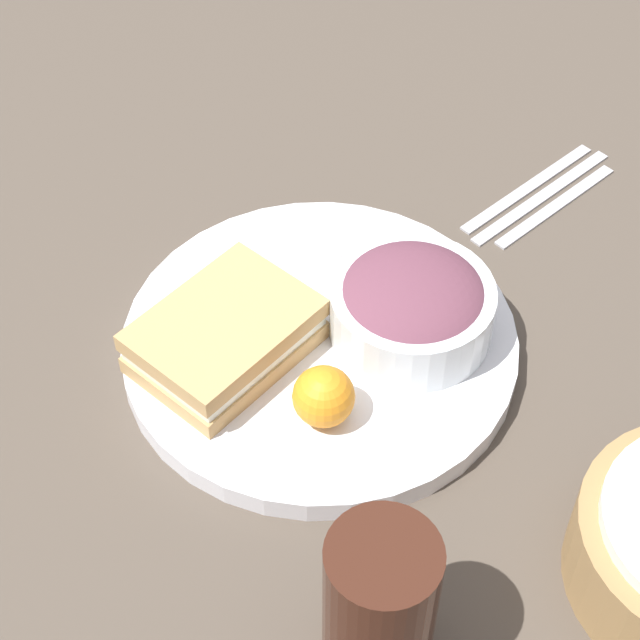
{
  "coord_description": "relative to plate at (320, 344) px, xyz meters",
  "views": [
    {
      "loc": [
        0.3,
        0.51,
        0.71
      ],
      "look_at": [
        0.0,
        0.0,
        0.04
      ],
      "focal_mm": 60.0,
      "sensor_mm": 36.0,
      "label": 1
    }
  ],
  "objects": [
    {
      "name": "plate",
      "position": [
        0.0,
        0.0,
        0.0
      ],
      "size": [
        0.34,
        0.34,
        0.02
      ],
      "primitive_type": "cylinder",
      "color": "silver",
      "rests_on": "ground_plane"
    },
    {
      "name": "ground_plane",
      "position": [
        0.0,
        0.0,
        -0.01
      ],
      "size": [
        4.0,
        4.0,
        0.0
      ],
      "primitive_type": "plane",
      "color": "#4C4238"
    },
    {
      "name": "dressing_cup",
      "position": [
        -0.08,
        -0.05,
        0.03
      ],
      "size": [
        0.05,
        0.05,
        0.03
      ],
      "primitive_type": "cylinder",
      "color": "#B7B7BC",
      "rests_on": "plate"
    },
    {
      "name": "fork",
      "position": [
        -0.29,
        -0.08,
        -0.01
      ],
      "size": [
        0.18,
        0.05,
        0.01
      ],
      "primitive_type": "cube",
      "rotation": [
        0.0,
        0.0,
        3.35
      ],
      "color": "#B2B2B7",
      "rests_on": "ground_plane"
    },
    {
      "name": "orange_wedge",
      "position": [
        0.04,
        0.07,
        0.04
      ],
      "size": [
        0.05,
        0.05,
        0.05
      ],
      "primitive_type": "sphere",
      "color": "orange",
      "rests_on": "plate"
    },
    {
      "name": "sandwich",
      "position": [
        0.08,
        -0.02,
        0.03
      ],
      "size": [
        0.17,
        0.15,
        0.05
      ],
      "color": "tan",
      "rests_on": "plate"
    },
    {
      "name": "knife",
      "position": [
        -0.29,
        -0.06,
        -0.01
      ],
      "size": [
        0.19,
        0.05,
        0.01
      ],
      "primitive_type": "cube",
      "rotation": [
        0.0,
        0.0,
        3.35
      ],
      "color": "#B2B2B7",
      "rests_on": "ground_plane"
    },
    {
      "name": "spoon",
      "position": [
        -0.29,
        -0.04,
        -0.01
      ],
      "size": [
        0.17,
        0.05,
        0.01
      ],
      "primitive_type": "cube",
      "rotation": [
        0.0,
        0.0,
        3.35
      ],
      "color": "#B2B2B7",
      "rests_on": "ground_plane"
    },
    {
      "name": "salad_bowl",
      "position": [
        -0.07,
        0.03,
        0.04
      ],
      "size": [
        0.14,
        0.14,
        0.06
      ],
      "color": "white",
      "rests_on": "plate"
    },
    {
      "name": "drink_glass",
      "position": [
        0.11,
        0.26,
        0.06
      ],
      "size": [
        0.07,
        0.07,
        0.14
      ],
      "primitive_type": "cylinder",
      "color": "#38190F",
      "rests_on": "ground_plane"
    }
  ]
}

